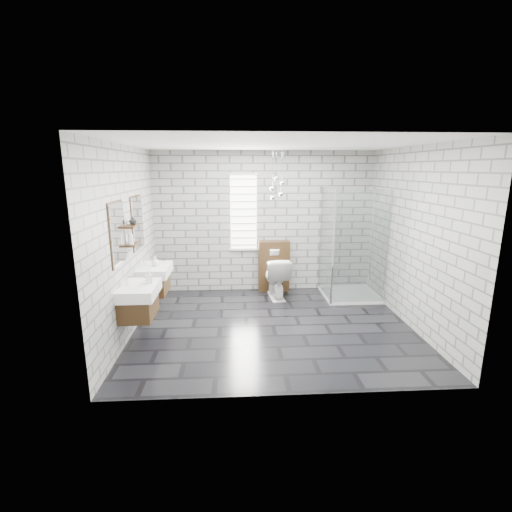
{
  "coord_description": "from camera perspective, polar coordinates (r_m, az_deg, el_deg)",
  "views": [
    {
      "loc": [
        -0.58,
        -5.3,
        2.38
      ],
      "look_at": [
        -0.24,
        0.35,
        1.03
      ],
      "focal_mm": 26.0,
      "sensor_mm": 36.0,
      "label": 1
    }
  ],
  "objects": [
    {
      "name": "vanity_left",
      "position": [
        5.25,
        -17.93,
        -5.27
      ],
      "size": [
        0.47,
        0.7,
        1.57
      ],
      "color": "#3E2813",
      "rests_on": "wall_left"
    },
    {
      "name": "ceiling",
      "position": [
        5.34,
        2.97,
        16.93
      ],
      "size": [
        4.2,
        3.6,
        0.02
      ],
      "primitive_type": "cube",
      "color": "white",
      "rests_on": "wall_back"
    },
    {
      "name": "floor",
      "position": [
        5.84,
        2.64,
        -10.75
      ],
      "size": [
        4.2,
        3.6,
        0.02
      ],
      "primitive_type": "cube",
      "color": "black",
      "rests_on": "ground"
    },
    {
      "name": "shelf_upper",
      "position": [
        5.51,
        -18.68,
        4.35
      ],
      "size": [
        0.14,
        0.3,
        0.03
      ],
      "primitive_type": "cube",
      "color": "#3E2813",
      "rests_on": "wall_left"
    },
    {
      "name": "wall_left",
      "position": [
        5.61,
        -19.17,
        2.09
      ],
      "size": [
        0.02,
        3.6,
        2.7
      ],
      "primitive_type": "cube",
      "color": "#9D9D98",
      "rests_on": "floor"
    },
    {
      "name": "soap_bottle_b",
      "position": [
        6.13,
        -15.24,
        -0.78
      ],
      "size": [
        0.16,
        0.16,
        0.16
      ],
      "primitive_type": "imported",
      "rotation": [
        0.0,
        0.0,
        -0.38
      ],
      "color": "#B2B2B2",
      "rests_on": "vanity_right"
    },
    {
      "name": "soap_bottle_c",
      "position": [
        5.43,
        -18.74,
        2.71
      ],
      "size": [
        0.1,
        0.1,
        0.21
      ],
      "primitive_type": "imported",
      "rotation": [
        0.0,
        0.0,
        -0.24
      ],
      "color": "#B2B2B2",
      "rests_on": "shelf_lower"
    },
    {
      "name": "pendant_cluster",
      "position": [
        6.72,
        3.23,
        10.46
      ],
      "size": [
        0.29,
        0.22,
        0.88
      ],
      "color": "silver",
      "rests_on": "ceiling"
    },
    {
      "name": "soap_bottle_a",
      "position": [
        5.23,
        -16.2,
        -3.09
      ],
      "size": [
        0.11,
        0.11,
        0.18
      ],
      "primitive_type": "imported",
      "rotation": [
        0.0,
        0.0,
        0.4
      ],
      "color": "#B2B2B2",
      "rests_on": "vanity_left"
    },
    {
      "name": "vase",
      "position": [
        5.57,
        -18.43,
        5.19
      ],
      "size": [
        0.13,
        0.13,
        0.11
      ],
      "primitive_type": "imported",
      "rotation": [
        0.0,
        0.0,
        0.35
      ],
      "color": "#B2B2B2",
      "rests_on": "shelf_upper"
    },
    {
      "name": "cistern_panel",
      "position": [
        7.29,
        2.75,
        -1.56
      ],
      "size": [
        0.6,
        0.2,
        1.0
      ],
      "primitive_type": "cube",
      "color": "#3E2813",
      "rests_on": "floor"
    },
    {
      "name": "wall_right",
      "position": [
        6.03,
        23.17,
        2.49
      ],
      "size": [
        0.02,
        3.6,
        2.7
      ],
      "primitive_type": "cube",
      "color": "#9D9D98",
      "rests_on": "floor"
    },
    {
      "name": "wall_back",
      "position": [
        7.21,
        1.26,
        5.19
      ],
      "size": [
        4.2,
        0.02,
        2.7
      ],
      "primitive_type": "cube",
      "color": "#9D9D98",
      "rests_on": "floor"
    },
    {
      "name": "toilet",
      "position": [
        6.95,
        3.08,
        -3.28
      ],
      "size": [
        0.5,
        0.79,
        0.77
      ],
      "primitive_type": "imported",
      "rotation": [
        0.0,
        0.0,
        3.24
      ],
      "color": "white",
      "rests_on": "floor"
    },
    {
      "name": "flush_plate",
      "position": [
        7.12,
        2.87,
        0.56
      ],
      "size": [
        0.18,
        0.01,
        0.12
      ],
      "primitive_type": "cube",
      "color": "silver",
      "rests_on": "cistern_panel"
    },
    {
      "name": "wall_front",
      "position": [
        3.69,
        5.79,
        -2.87
      ],
      "size": [
        4.2,
        0.02,
        2.7
      ],
      "primitive_type": "cube",
      "color": "#9D9D98",
      "rests_on": "floor"
    },
    {
      "name": "vanity_right",
      "position": [
        6.19,
        -15.67,
        -2.32
      ],
      "size": [
        0.47,
        0.7,
        1.57
      ],
      "color": "#3E2813",
      "rests_on": "wall_left"
    },
    {
      "name": "shelf_lower",
      "position": [
        5.55,
        -18.48,
        1.7
      ],
      "size": [
        0.14,
        0.3,
        0.03
      ],
      "primitive_type": "cube",
      "color": "#3E2813",
      "rests_on": "wall_left"
    },
    {
      "name": "window",
      "position": [
        7.13,
        -1.94,
        6.71
      ],
      "size": [
        0.56,
        0.05,
        1.48
      ],
      "color": "white",
      "rests_on": "wall_back"
    },
    {
      "name": "shower_enclosure",
      "position": [
        7.06,
        13.88,
        -2.41
      ],
      "size": [
        1.0,
        1.0,
        2.03
      ],
      "color": "white",
      "rests_on": "floor"
    }
  ]
}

